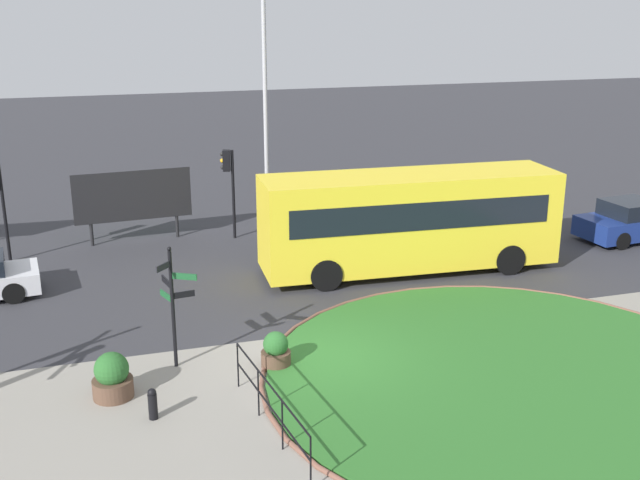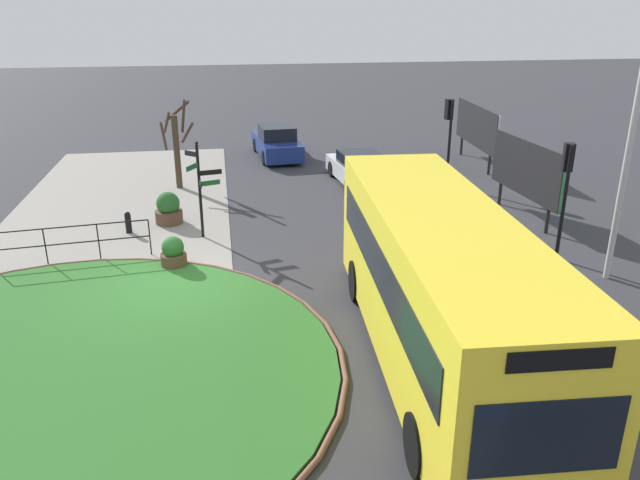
% 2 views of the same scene
% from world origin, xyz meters
% --- Properties ---
extents(ground, '(120.00, 120.00, 0.00)m').
position_xyz_m(ground, '(0.00, 0.00, 0.00)').
color(ground, '#333338').
extents(sidewalk_paving, '(32.00, 7.52, 0.02)m').
position_xyz_m(sidewalk_paving, '(0.00, -2.24, 0.01)').
color(sidewalk_paving, gray).
rests_on(sidewalk_paving, ground).
extents(grass_island, '(11.45, 11.45, 0.10)m').
position_xyz_m(grass_island, '(3.92, -2.18, 0.05)').
color(grass_island, '#2D6B28').
rests_on(grass_island, ground).
extents(grass_kerb_ring, '(11.76, 11.76, 0.11)m').
position_xyz_m(grass_kerb_ring, '(3.92, -2.18, 0.06)').
color(grass_kerb_ring, brown).
rests_on(grass_kerb_ring, ground).
extents(signpost_directional, '(0.93, 1.08, 3.05)m').
position_xyz_m(signpost_directional, '(-3.48, 0.71, 1.75)').
color(signpost_directional, black).
rests_on(signpost_directional, ground).
extents(bollard_foreground, '(0.20, 0.20, 0.72)m').
position_xyz_m(bollard_foreground, '(-4.25, -1.66, 0.37)').
color(bollard_foreground, black).
rests_on(bollard_foreground, ground).
extents(railing_grass_edge, '(0.53, 4.22, 1.11)m').
position_xyz_m(railing_grass_edge, '(-2.01, -2.88, 0.72)').
color(railing_grass_edge, black).
rests_on(railing_grass_edge, ground).
extents(bus_yellow, '(9.68, 2.92, 3.23)m').
position_xyz_m(bus_yellow, '(4.62, 5.45, 1.73)').
color(bus_yellow, yellow).
rests_on(bus_yellow, ground).
extents(car_trailing, '(4.18, 2.23, 1.48)m').
position_xyz_m(car_trailing, '(13.93, 6.26, 0.68)').
color(car_trailing, navy).
rests_on(car_trailing, ground).
extents(traffic_light_near, '(0.48, 0.32, 3.32)m').
position_xyz_m(traffic_light_near, '(-0.27, 10.78, 2.45)').
color(traffic_light_near, black).
rests_on(traffic_light_near, ground).
extents(lamppost_tall, '(0.32, 0.32, 9.43)m').
position_xyz_m(lamppost_tall, '(1.31, 11.41, 5.01)').
color(lamppost_tall, '#B7B7BC').
rests_on(lamppost_tall, ground).
extents(billboard_right, '(4.22, 0.42, 2.65)m').
position_xyz_m(billboard_right, '(-3.70, 11.38, 1.70)').
color(billboard_right, black).
rests_on(billboard_right, ground).
extents(planter_near_signpost, '(0.90, 0.90, 1.08)m').
position_xyz_m(planter_near_signpost, '(-5.02, -0.44, 0.49)').
color(planter_near_signpost, brown).
rests_on(planter_near_signpost, ground).
extents(planter_kerbside, '(0.72, 0.72, 0.92)m').
position_xyz_m(planter_kerbside, '(-1.20, -0.07, 0.42)').
color(planter_kerbside, brown).
rests_on(planter_kerbside, ground).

